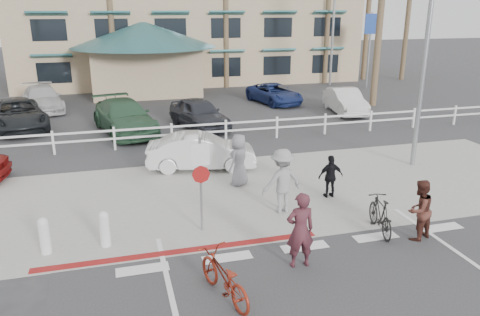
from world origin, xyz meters
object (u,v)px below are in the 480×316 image
object	(u,v)px
sign_post	(201,180)
bike_black	(380,215)
bike_red	(224,277)
car_white_sedan	(201,152)

from	to	relation	value
sign_post	bike_black	bearing A→B (deg)	-16.54
sign_post	bike_red	xyz separation A→B (m)	(-0.16, -3.15, -0.95)
sign_post	car_white_sedan	size ratio (longest dim) A/B	0.73
sign_post	bike_red	bearing A→B (deg)	-92.83
sign_post	bike_black	world-z (taller)	sign_post
sign_post	bike_black	xyz separation A→B (m)	(4.54, -1.35, -0.95)
sign_post	car_white_sedan	bearing A→B (deg)	79.12
car_white_sedan	bike_black	bearing A→B (deg)	-139.81
bike_red	car_white_sedan	size ratio (longest dim) A/B	0.47
bike_red	car_white_sedan	distance (m)	8.25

